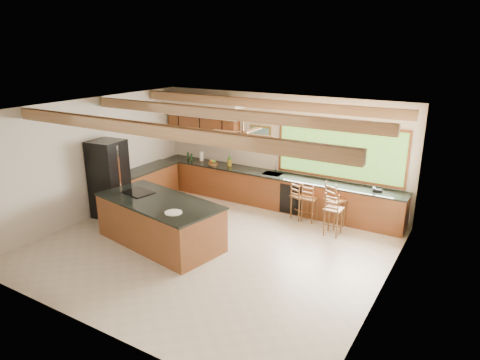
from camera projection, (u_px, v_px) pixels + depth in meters
The scene contains 9 objects.
ground at pixel (211, 247), 9.36m from camera, with size 7.20×7.20×0.00m, color #C0B49F.
room_shell at pixel (220, 142), 9.30m from camera, with size 7.27×6.54×3.02m.
counter_run at pixel (239, 189), 11.68m from camera, with size 7.12×3.10×1.25m.
island at pixel (160, 221), 9.42m from camera, with size 3.10×1.85×1.03m.
refrigerator at pixel (109, 179), 10.77m from camera, with size 0.85×0.83×1.98m.
bar_stool_a at pixel (309, 199), 10.51m from camera, with size 0.38×0.38×1.00m.
bar_stool_b at pixel (299, 197), 10.64m from camera, with size 0.48×0.48×1.01m.
bar_stool_c at pixel (334, 201), 10.16m from camera, with size 0.54×0.54×1.14m.
bar_stool_d at pixel (333, 210), 9.72m from camera, with size 0.39×0.39×1.07m.
Camera 1 is at (4.90, -6.93, 4.26)m, focal length 32.00 mm.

